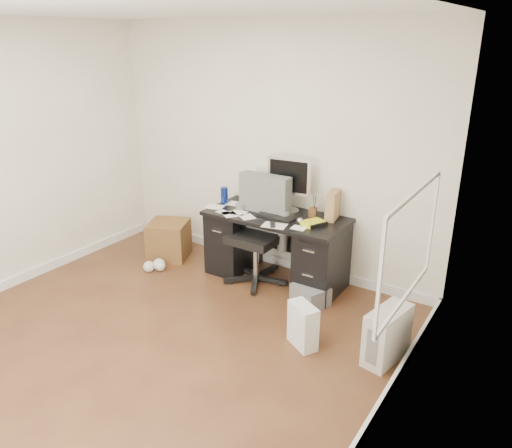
{
  "coord_description": "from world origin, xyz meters",
  "views": [
    {
      "loc": [
        2.79,
        -2.62,
        2.52
      ],
      "look_at": [
        0.34,
        1.2,
        0.8
      ],
      "focal_mm": 35.0,
      "sensor_mm": 36.0,
      "label": 1
    }
  ],
  "objects": [
    {
      "name": "yellow_book",
      "position": [
        0.76,
        1.6,
        0.77
      ],
      "size": [
        0.25,
        0.27,
        0.04
      ],
      "primitive_type": "cube",
      "rotation": [
        0.0,
        0.0,
        -0.44
      ],
      "color": "yellow",
      "rests_on": "desk"
    },
    {
      "name": "wicker_basket",
      "position": [
        -1.08,
        1.47,
        0.22
      ],
      "size": [
        0.58,
        0.58,
        0.44
      ],
      "primitive_type": "cube",
      "rotation": [
        0.0,
        0.0,
        0.41
      ],
      "color": "#533019",
      "rests_on": "ground"
    },
    {
      "name": "pen_cup",
      "position": [
        0.65,
        1.81,
        0.86
      ],
      "size": [
        0.12,
        0.12,
        0.23
      ],
      "primitive_type": null,
      "rotation": [
        0.0,
        0.0,
        0.24
      ],
      "color": "#563618",
      "rests_on": "desk"
    },
    {
      "name": "room_shell",
      "position": [
        0.03,
        0.03,
        1.66
      ],
      "size": [
        4.02,
        4.02,
        2.71
      ],
      "color": "beige",
      "rests_on": "ground"
    },
    {
      "name": "lcd_monitor",
      "position": [
        0.36,
        1.81,
        1.05
      ],
      "size": [
        0.5,
        0.32,
        0.6
      ],
      "primitive_type": null,
      "rotation": [
        0.0,
        0.0,
        0.1
      ],
      "color": "silver",
      "rests_on": "desk"
    },
    {
      "name": "magazine_file",
      "position": [
        0.84,
        1.86,
        0.9
      ],
      "size": [
        0.16,
        0.27,
        0.29
      ],
      "primitive_type": "cube",
      "rotation": [
        0.0,
        0.0,
        0.16
      ],
      "color": "#9A7A4A",
      "rests_on": "desk"
    },
    {
      "name": "pc_tower",
      "position": [
        1.81,
        0.89,
        0.23
      ],
      "size": [
        0.29,
        0.49,
        0.46
      ],
      "primitive_type": "cube",
      "rotation": [
        0.0,
        0.0,
        -0.19
      ],
      "color": "beige",
      "rests_on": "ground"
    },
    {
      "name": "travel_mug",
      "position": [
        -0.39,
        1.68,
        0.84
      ],
      "size": [
        0.11,
        0.11,
        0.19
      ],
      "primitive_type": "cylinder",
      "rotation": [
        0.0,
        0.0,
        0.42
      ],
      "color": "navy",
      "rests_on": "desk"
    },
    {
      "name": "ground",
      "position": [
        0.0,
        0.0,
        0.0
      ],
      "size": [
        4.0,
        4.0,
        0.0
      ],
      "primitive_type": "plane",
      "color": "#462316",
      "rests_on": "ground"
    },
    {
      "name": "shopping_bag",
      "position": [
        1.14,
        0.69,
        0.2
      ],
      "size": [
        0.35,
        0.33,
        0.39
      ],
      "primitive_type": "cube",
      "rotation": [
        0.0,
        0.0,
        -0.53
      ],
      "color": "silver",
      "rests_on": "ground"
    },
    {
      "name": "office_chair",
      "position": [
        0.14,
        1.5,
        0.58
      ],
      "size": [
        0.66,
        0.66,
        1.15
      ],
      "primitive_type": null,
      "rotation": [
        0.0,
        0.0,
        0.0
      ],
      "color": "#4F514F",
      "rests_on": "ground"
    },
    {
      "name": "paper_remote",
      "position": [
        0.44,
        1.37,
        0.76
      ],
      "size": [
        0.27,
        0.23,
        0.02
      ],
      "primitive_type": null,
      "rotation": [
        0.0,
        0.0,
        0.21
      ],
      "color": "silver",
      "rests_on": "desk"
    },
    {
      "name": "loose_papers",
      "position": [
        0.1,
        1.6,
        0.75
      ],
      "size": [
        1.1,
        0.6,
        0.0
      ],
      "primitive_type": null,
      "color": "silver",
      "rests_on": "desk"
    },
    {
      "name": "computer_mouse",
      "position": [
        0.63,
        1.55,
        0.78
      ],
      "size": [
        0.08,
        0.08,
        0.06
      ],
      "primitive_type": "sphere",
      "rotation": [
        0.0,
        0.0,
        -0.28
      ],
      "color": "silver",
      "rests_on": "desk"
    },
    {
      "name": "desk_printer",
      "position": [
        0.87,
        1.37,
        0.1
      ],
      "size": [
        0.41,
        0.38,
        0.2
      ],
      "primitive_type": "cube",
      "rotation": [
        0.0,
        0.0,
        -0.39
      ],
      "color": "slate",
      "rests_on": "ground"
    },
    {
      "name": "white_binder",
      "position": [
        -0.19,
        1.88,
        0.91
      ],
      "size": [
        0.23,
        0.3,
        0.31
      ],
      "primitive_type": "cube",
      "rotation": [
        0.0,
        0.0,
        0.48
      ],
      "color": "silver",
      "rests_on": "desk"
    },
    {
      "name": "keyboard",
      "position": [
        0.34,
        1.58,
        0.76
      ],
      "size": [
        0.42,
        0.18,
        0.02
      ],
      "primitive_type": "cube",
      "rotation": [
        0.0,
        0.0,
        -0.1
      ],
      "color": "black",
      "rests_on": "desk"
    },
    {
      "name": "desk",
      "position": [
        0.3,
        1.65,
        0.4
      ],
      "size": [
        1.5,
        0.7,
        0.75
      ],
      "color": "black",
      "rests_on": "ground"
    }
  ]
}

